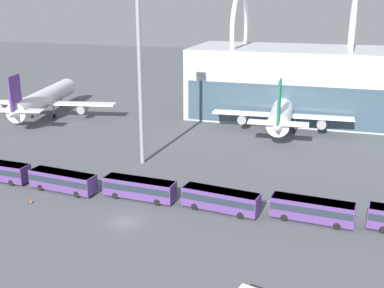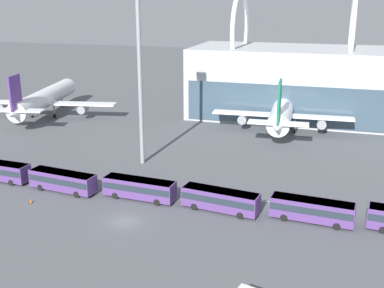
% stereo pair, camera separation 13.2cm
% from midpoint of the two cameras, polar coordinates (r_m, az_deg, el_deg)
% --- Properties ---
extents(ground_plane, '(440.00, 440.00, 0.00)m').
position_cam_midpoint_polar(ground_plane, '(66.37, -7.88, -9.06)').
color(ground_plane, '#515459').
extents(airliner_at_gate_near, '(36.99, 38.09, 12.77)m').
position_cam_midpoint_polar(airliner_at_gate_near, '(125.47, -17.22, 5.08)').
color(airliner_at_gate_near, white).
rests_on(airliner_at_gate_near, ground_plane).
extents(airliner_at_gate_far, '(30.98, 34.54, 13.56)m').
position_cam_midpoint_polar(airliner_at_gate_far, '(109.06, 10.68, 3.86)').
color(airliner_at_gate_far, white).
rests_on(airliner_at_gate_far, ground_plane).
extents(shuttle_bus_1, '(11.32, 3.95, 3.13)m').
position_cam_midpoint_polar(shuttle_bus_1, '(77.29, -15.03, -4.14)').
color(shuttle_bus_1, '#56387A').
rests_on(shuttle_bus_1, ground_plane).
extents(shuttle_bus_2, '(11.23, 3.41, 3.13)m').
position_cam_midpoint_polar(shuttle_bus_2, '(72.27, -6.22, -5.14)').
color(shuttle_bus_2, '#56387A').
rests_on(shuttle_bus_2, ground_plane).
extents(shuttle_bus_3, '(11.34, 4.18, 3.13)m').
position_cam_midpoint_polar(shuttle_bus_3, '(68.08, 3.42, -6.51)').
color(shuttle_bus_3, '#56387A').
rests_on(shuttle_bus_3, ground_plane).
extents(shuttle_bus_4, '(11.27, 3.61, 3.13)m').
position_cam_midpoint_polar(shuttle_bus_4, '(66.88, 14.08, -7.48)').
color(shuttle_bus_4, '#56387A').
rests_on(shuttle_bus_4, ground_plane).
extents(floodlight_mast, '(2.42, 2.42, 31.63)m').
position_cam_midpoint_polar(floodlight_mast, '(83.95, -6.21, 9.64)').
color(floodlight_mast, gray).
rests_on(floodlight_mast, ground_plane).
extents(lane_stripe_1, '(10.87, 1.34, 0.01)m').
position_cam_midpoint_polar(lane_stripe_1, '(72.62, 9.09, -6.73)').
color(lane_stripe_1, silver).
rests_on(lane_stripe_1, ground_plane).
extents(traffic_cone_0, '(0.47, 0.47, 0.70)m').
position_cam_midpoint_polar(traffic_cone_0, '(74.88, -18.51, -6.41)').
color(traffic_cone_0, black).
rests_on(traffic_cone_0, ground_plane).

